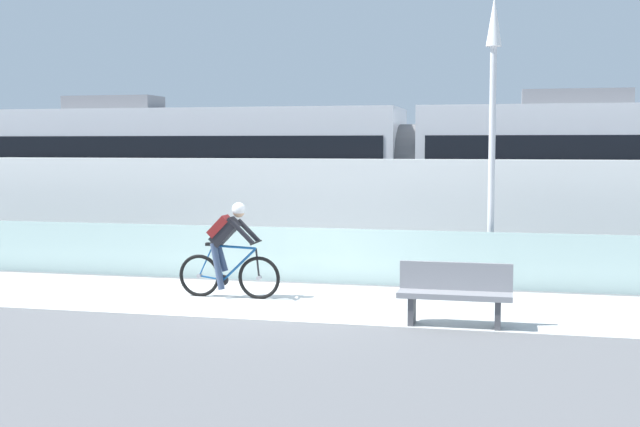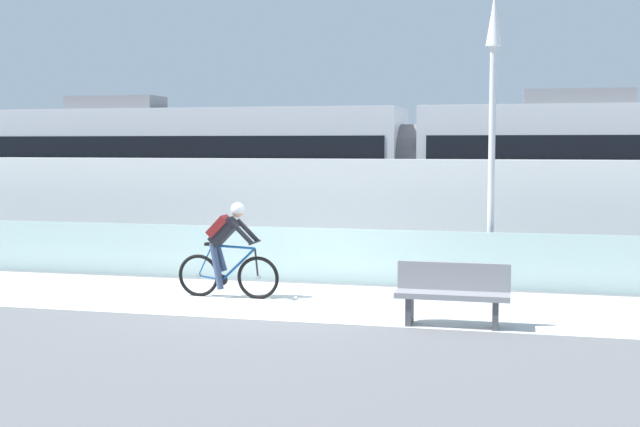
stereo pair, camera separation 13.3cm
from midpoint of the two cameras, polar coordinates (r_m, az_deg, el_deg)
ground_plane at (r=13.73m, az=-2.83°, el=-5.99°), size 200.00×200.00×0.00m
bike_path_deck at (r=13.73m, az=-2.83°, el=-5.97°), size 32.00×3.20×0.01m
glass_parapet at (r=15.41m, az=-0.91°, el=-2.88°), size 32.00×0.05×1.02m
concrete_barrier_wall at (r=17.08m, az=0.59°, el=-0.02°), size 32.00×0.36×2.27m
tram_rail_near at (r=19.62m, az=2.21°, el=-2.72°), size 32.00×0.08×0.01m
tram_rail_far at (r=21.01m, az=2.98°, el=-2.22°), size 32.00×0.08×0.01m
tram at (r=19.95m, az=6.51°, el=2.82°), size 22.56×2.54×3.81m
cyclist_on_bike at (r=13.86m, az=-6.15°, el=-2.56°), size 1.77×0.58×1.61m
lamp_post_antenna at (r=15.11m, az=12.08°, el=7.44°), size 0.28×0.28×5.20m
bench at (r=11.87m, az=9.46°, el=-5.41°), size 1.60×0.45×0.89m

